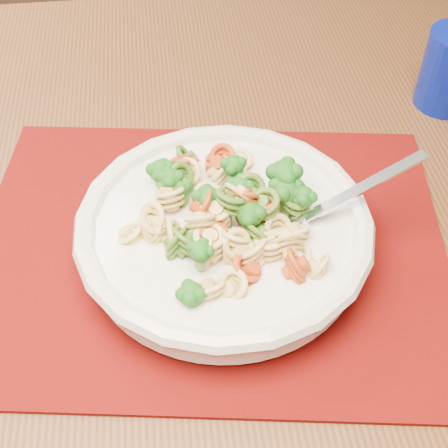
{
  "coord_description": "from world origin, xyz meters",
  "views": [
    {
      "loc": [
        0.32,
        -0.44,
        1.23
      ],
      "look_at": [
        0.3,
        -0.05,
        0.82
      ],
      "focal_mm": 50.0,
      "sensor_mm": 36.0,
      "label": 1
    }
  ],
  "objects": [
    {
      "name": "placemat",
      "position": [
        0.29,
        -0.05,
        0.78
      ],
      "size": [
        0.45,
        0.35,
        0.0
      ],
      "primitive_type": "cube",
      "rotation": [
        0.0,
        0.0,
        0.0
      ],
      "color": "#530B03",
      "rests_on": "dining_table"
    },
    {
      "name": "dining_table",
      "position": [
        0.2,
        0.05,
        0.65
      ],
      "size": [
        1.36,
        0.99,
        0.78
      ],
      "rotation": [
        0.0,
        0.0,
        0.16
      ],
      "color": "brown",
      "rests_on": "ground"
    },
    {
      "name": "pasta_bowl",
      "position": [
        0.3,
        -0.05,
        0.81
      ],
      "size": [
        0.27,
        0.27,
        0.05
      ],
      "color": "white",
      "rests_on": "placemat"
    },
    {
      "name": "fork",
      "position": [
        0.36,
        -0.06,
        0.82
      ],
      "size": [
        0.18,
        0.09,
        0.08
      ],
      "primitive_type": null,
      "rotation": [
        0.0,
        -0.35,
        0.4
      ],
      "color": "silver",
      "rests_on": "pasta_bowl"
    },
    {
      "name": "pasta_broccoli_heap",
      "position": [
        0.3,
        -0.05,
        0.82
      ],
      "size": [
        0.23,
        0.23,
        0.06
      ],
      "primitive_type": null,
      "color": "#DCB86D",
      "rests_on": "pasta_bowl"
    }
  ]
}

